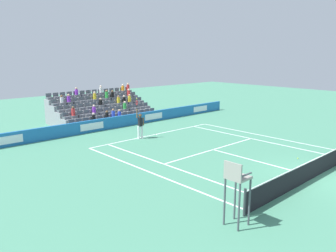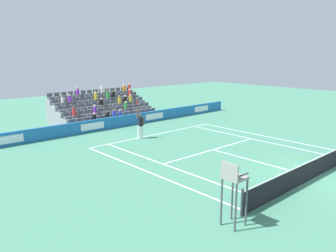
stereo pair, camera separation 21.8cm
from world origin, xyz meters
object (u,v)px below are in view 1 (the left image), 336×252
at_px(tennis_player, 140,125).
at_px(umpire_chair, 237,184).
at_px(tennis_net, 316,167).
at_px(loose_tennis_ball, 298,158).

xyz_separation_m(tennis_player, umpire_chair, (5.18, 11.86, 0.53)).
xyz_separation_m(tennis_net, loose_tennis_ball, (-2.07, -1.93, -0.46)).
height_order(tennis_net, loose_tennis_ball, tennis_net).
bearing_deg(tennis_player, loose_tennis_ball, 110.52).
distance_m(tennis_net, loose_tennis_ball, 2.87).
bearing_deg(tennis_net, umpire_chair, 1.59).
bearing_deg(loose_tennis_ball, umpire_chair, 13.51).
bearing_deg(loose_tennis_ball, tennis_net, 43.10).
bearing_deg(tennis_player, tennis_net, 97.71).
distance_m(tennis_player, umpire_chair, 12.95).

